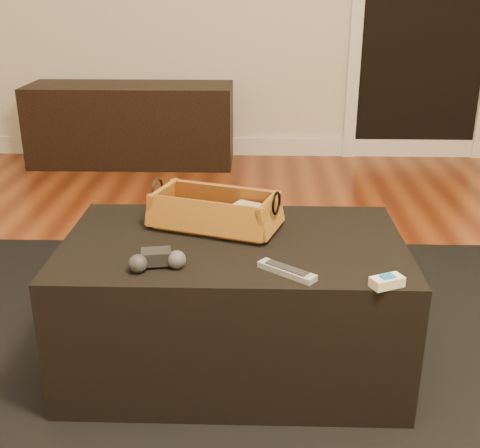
{
  "coord_description": "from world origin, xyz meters",
  "views": [
    {
      "loc": [
        0.21,
        -1.43,
        1.13
      ],
      "look_at": [
        0.16,
        0.17,
        0.49
      ],
      "focal_mm": 45.0,
      "sensor_mm": 36.0,
      "label": 1
    }
  ],
  "objects_px": {
    "media_cabinet": "(132,124)",
    "cream_gadget": "(387,282)",
    "game_controller": "(157,260)",
    "tv_remote": "(207,220)",
    "ottoman": "(234,303)",
    "wicker_basket": "(215,213)",
    "silver_remote": "(287,271)"
  },
  "relations": [
    {
      "from": "tv_remote",
      "to": "silver_remote",
      "type": "height_order",
      "value": "tv_remote"
    },
    {
      "from": "wicker_basket",
      "to": "tv_remote",
      "type": "bearing_deg",
      "value": -161.53
    },
    {
      "from": "media_cabinet",
      "to": "game_controller",
      "type": "xyz_separation_m",
      "value": [
        0.58,
        -2.51,
        0.19
      ]
    },
    {
      "from": "game_controller",
      "to": "silver_remote",
      "type": "xyz_separation_m",
      "value": [
        0.34,
        -0.02,
        -0.02
      ]
    },
    {
      "from": "ottoman",
      "to": "game_controller",
      "type": "relative_size",
      "value": 6.3
    },
    {
      "from": "wicker_basket",
      "to": "silver_remote",
      "type": "distance_m",
      "value": 0.38
    },
    {
      "from": "ottoman",
      "to": "silver_remote",
      "type": "xyz_separation_m",
      "value": [
        0.15,
        -0.22,
        0.22
      ]
    },
    {
      "from": "tv_remote",
      "to": "wicker_basket",
      "type": "xyz_separation_m",
      "value": [
        0.02,
        0.01,
        0.02
      ]
    },
    {
      "from": "ottoman",
      "to": "tv_remote",
      "type": "xyz_separation_m",
      "value": [
        -0.08,
        0.1,
        0.23
      ]
    },
    {
      "from": "tv_remote",
      "to": "cream_gadget",
      "type": "height_order",
      "value": "tv_remote"
    },
    {
      "from": "silver_remote",
      "to": "game_controller",
      "type": "bearing_deg",
      "value": 176.03
    },
    {
      "from": "ottoman",
      "to": "game_controller",
      "type": "height_order",
      "value": "game_controller"
    },
    {
      "from": "ottoman",
      "to": "game_controller",
      "type": "distance_m",
      "value": 0.36
    },
    {
      "from": "media_cabinet",
      "to": "wicker_basket",
      "type": "height_order",
      "value": "wicker_basket"
    },
    {
      "from": "tv_remote",
      "to": "wicker_basket",
      "type": "distance_m",
      "value": 0.03
    },
    {
      "from": "media_cabinet",
      "to": "cream_gadget",
      "type": "distance_m",
      "value": 2.85
    },
    {
      "from": "ottoman",
      "to": "tv_remote",
      "type": "height_order",
      "value": "tv_remote"
    },
    {
      "from": "media_cabinet",
      "to": "ottoman",
      "type": "distance_m",
      "value": 2.44
    },
    {
      "from": "tv_remote",
      "to": "game_controller",
      "type": "xyz_separation_m",
      "value": [
        -0.11,
        -0.29,
        0.0
      ]
    },
    {
      "from": "media_cabinet",
      "to": "game_controller",
      "type": "distance_m",
      "value": 2.58
    },
    {
      "from": "ottoman",
      "to": "wicker_basket",
      "type": "bearing_deg",
      "value": 120.42
    },
    {
      "from": "cream_gadget",
      "to": "ottoman",
      "type": "bearing_deg",
      "value": 144.73
    },
    {
      "from": "ottoman",
      "to": "silver_remote",
      "type": "height_order",
      "value": "silver_remote"
    },
    {
      "from": "tv_remote",
      "to": "media_cabinet",
      "type": "bearing_deg",
      "value": 119.58
    },
    {
      "from": "ottoman",
      "to": "wicker_basket",
      "type": "distance_m",
      "value": 0.28
    },
    {
      "from": "game_controller",
      "to": "cream_gadget",
      "type": "xyz_separation_m",
      "value": [
        0.59,
        -0.09,
        -0.01
      ]
    },
    {
      "from": "game_controller",
      "to": "cream_gadget",
      "type": "relative_size",
      "value": 1.73
    },
    {
      "from": "ottoman",
      "to": "game_controller",
      "type": "xyz_separation_m",
      "value": [
        -0.19,
        -0.19,
        0.23
      ]
    },
    {
      "from": "ottoman",
      "to": "tv_remote",
      "type": "distance_m",
      "value": 0.27
    },
    {
      "from": "media_cabinet",
      "to": "silver_remote",
      "type": "bearing_deg",
      "value": -70.08
    },
    {
      "from": "media_cabinet",
      "to": "silver_remote",
      "type": "height_order",
      "value": "media_cabinet"
    },
    {
      "from": "wicker_basket",
      "to": "cream_gadget",
      "type": "xyz_separation_m",
      "value": [
        0.45,
        -0.38,
        -0.03
      ]
    }
  ]
}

